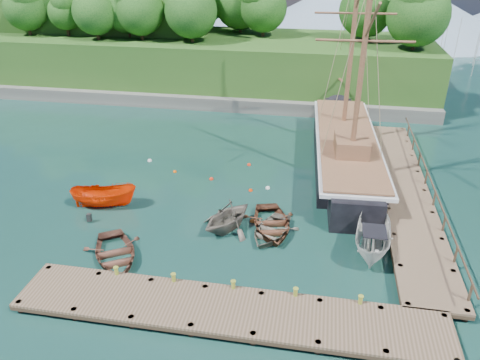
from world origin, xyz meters
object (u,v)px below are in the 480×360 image
object	(u,v)px
rowboat_1	(228,229)
motorboat_orange	(105,206)
schooner	(345,153)
rowboat_3	(270,235)
cabin_boat_white	(371,252)
rowboat_0	(116,259)
rowboat_2	(271,229)

from	to	relation	value
rowboat_1	motorboat_orange	distance (m)	8.56
motorboat_orange	schooner	xyz separation A→B (m)	(15.61, 9.20, 1.03)
rowboat_3	schooner	world-z (taller)	schooner
schooner	cabin_boat_white	bearing A→B (deg)	-86.40
motorboat_orange	cabin_boat_white	distance (m)	17.05
rowboat_1	rowboat_3	xyz separation A→B (m)	(2.64, -0.21, 0.00)
rowboat_0	schooner	xyz separation A→B (m)	(12.59, 14.47, 1.03)
rowboat_0	motorboat_orange	size ratio (longest dim) A/B	1.05
rowboat_1	cabin_boat_white	world-z (taller)	rowboat_1
motorboat_orange	cabin_boat_white	size ratio (longest dim) A/B	0.84
rowboat_2	cabin_boat_white	bearing A→B (deg)	-28.57
rowboat_2	schooner	size ratio (longest dim) A/B	0.18
rowboat_1	cabin_boat_white	bearing A→B (deg)	23.88
rowboat_2	schooner	xyz separation A→B (m)	(4.52, 9.98, 1.03)
rowboat_1	rowboat_3	bearing A→B (deg)	25.67
cabin_boat_white	rowboat_3	bearing A→B (deg)	179.19
rowboat_1	schooner	distance (m)	12.64
rowboat_0	cabin_boat_white	size ratio (longest dim) A/B	0.88
motorboat_orange	cabin_boat_white	bearing A→B (deg)	-108.73
rowboat_1	cabin_boat_white	xyz separation A→B (m)	(8.44, -0.95, 0.00)
rowboat_2	cabin_boat_white	xyz separation A→B (m)	(5.83, -1.35, 0.00)
rowboat_0	rowboat_3	bearing A→B (deg)	-5.84
rowboat_1	rowboat_2	size ratio (longest dim) A/B	0.82
rowboat_0	rowboat_1	distance (m)	6.82
rowboat_1	schooner	bearing A→B (deg)	85.82
rowboat_0	rowboat_1	size ratio (longest dim) A/B	1.19
rowboat_2	schooner	bearing A→B (deg)	50.10
rowboat_2	rowboat_3	xyz separation A→B (m)	(0.03, -0.61, 0.00)
rowboat_3	cabin_boat_white	xyz separation A→B (m)	(5.80, -0.74, 0.00)
rowboat_2	motorboat_orange	distance (m)	11.11
rowboat_0	cabin_boat_white	world-z (taller)	cabin_boat_white
rowboat_1	rowboat_2	world-z (taller)	rowboat_1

